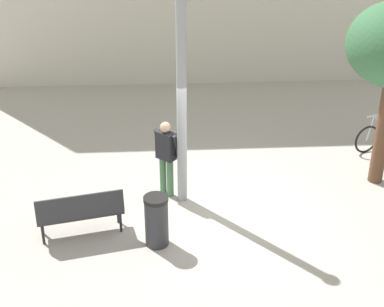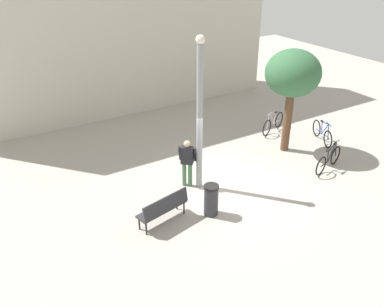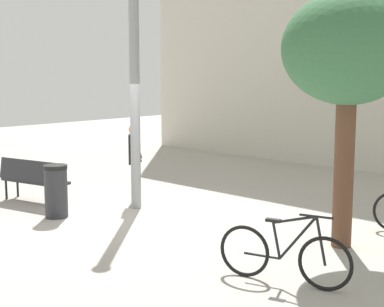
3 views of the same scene
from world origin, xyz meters
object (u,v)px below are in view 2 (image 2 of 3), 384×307
Objects in this scene: bicycle_blue at (322,133)px; trash_bin at (211,200)px; park_bench at (164,207)px; bicycle_silver at (273,123)px; person_by_lamppost at (187,160)px; plaza_tree at (293,75)px; lamppost at (200,113)px; bicycle_black at (329,160)px.

bicycle_blue is 1.68× the size of trash_bin.
park_bench is at bearing 165.92° from trash_bin.
park_bench is at bearing -154.99° from bicycle_silver.
plaza_tree is (4.63, 0.29, 2.07)m from person_by_lamppost.
plaza_tree is 5.85m from trash_bin.
person_by_lamppost is 5.08m from plaza_tree.
lamppost is 2.98× the size of bicycle_blue.
lamppost reaches higher than bicycle_black.
bicycle_black is (0.26, -1.98, -2.66)m from plaza_tree.
trash_bin is at bearing -14.08° from park_bench.
plaza_tree is at bearing 6.98° from lamppost.
lamppost is 2.85× the size of bicycle_black.
bicycle_blue is at bearing 0.40° from person_by_lamppost.
person_by_lamppost is at bearing -176.46° from plaza_tree.
plaza_tree is 3.17m from bicycle_silver.
park_bench is 0.42× the size of plaza_tree.
plaza_tree is 3.95× the size of trash_bin.
person_by_lamppost is at bearing 82.91° from trash_bin.
person_by_lamppost is 0.42× the size of plaza_tree.
bicycle_blue is at bearing 2.69° from lamppost.
person_by_lamppost is 1.85m from trash_bin.
trash_bin is (-5.11, -0.08, 0.12)m from bicycle_black.
lamppost reaches higher than bicycle_silver.
bicycle_silver is at bearing 25.01° from park_bench.
plaza_tree is 2.32× the size of bicycle_silver.
plaza_tree is 3.22m from bicycle_blue.
plaza_tree reaches higher than bicycle_silver.
bicycle_silver is (5.38, 1.85, -0.58)m from person_by_lamppost.
lamppost is at bearing -177.31° from bicycle_blue.
trash_bin is at bearing -156.99° from plaza_tree.
lamppost is 2.68m from trash_bin.
trash_bin is at bearing -179.06° from bicycle_black.
bicycle_silver is 2.09m from bicycle_blue.
bicycle_silver is at bearing 120.30° from bicycle_blue.
trash_bin is (-5.60, -3.62, 0.12)m from bicycle_silver.
bicycle_black is at bearing -17.58° from lamppost.
plaza_tree reaches higher than trash_bin.
lamppost is 1.26× the size of plaza_tree.
person_by_lamppost is 0.98× the size of bicycle_silver.
bicycle_black and bicycle_silver have the same top height.
bicycle_black is 1.75× the size of trash_bin.
plaza_tree is 2.35× the size of bicycle_blue.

